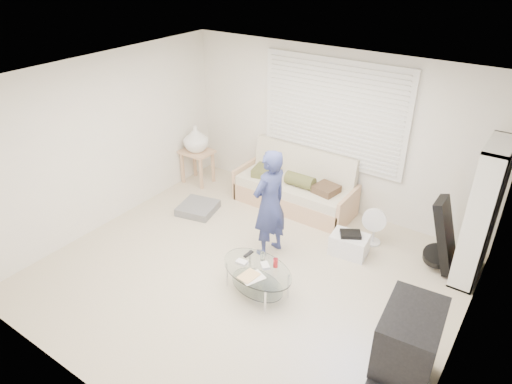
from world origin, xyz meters
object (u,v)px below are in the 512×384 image
Objects in this scene: futon_sofa at (295,189)px; coffee_table at (257,273)px; bookshelf at (482,214)px; tv_unit at (405,354)px.

coffee_table is (0.67, -2.07, -0.02)m from futon_sofa.
bookshelf is 2.79m from coffee_table.
coffee_table is at bearing 169.20° from tv_unit.
coffee_table is at bearing -138.33° from bookshelf.
bookshelf reaches higher than futon_sofa.
futon_sofa is 1.05× the size of bookshelf.
tv_unit is at bearing -10.80° from coffee_table.
bookshelf is at bearing -5.41° from futon_sofa.
tv_unit is 0.90× the size of coffee_table.
bookshelf is (2.71, -0.26, 0.61)m from futon_sofa.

